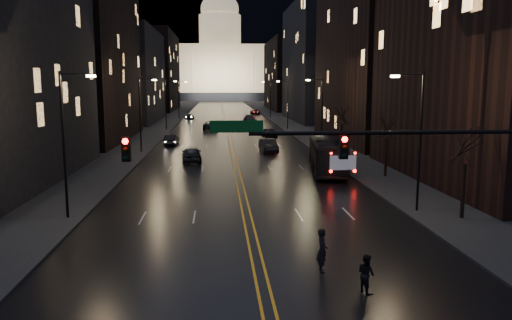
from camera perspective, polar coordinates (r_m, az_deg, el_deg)
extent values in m
plane|color=black|center=(22.13, 0.53, -13.16)|extent=(900.00, 900.00, 0.00)
cube|color=black|center=(150.70, -3.74, 5.53)|extent=(20.00, 320.00, 0.02)
cube|color=black|center=(151.18, -9.08, 5.48)|extent=(8.00, 320.00, 0.16)
cube|color=black|center=(151.51, 1.59, 5.59)|extent=(8.00, 320.00, 0.16)
cube|color=orange|center=(150.70, -3.74, 5.54)|extent=(0.62, 320.00, 0.01)
cube|color=black|center=(77.12, -19.30, 12.49)|extent=(12.00, 30.00, 28.00)
cube|color=black|center=(114.11, -14.30, 9.30)|extent=(12.00, 34.00, 20.00)
cube|color=black|center=(161.65, -11.40, 9.84)|extent=(12.00, 40.00, 24.00)
cube|color=black|center=(46.59, 25.53, 12.49)|extent=(12.00, 26.00, 24.00)
cube|color=black|center=(74.83, 13.96, 16.70)|extent=(12.00, 30.00, 38.00)
cube|color=black|center=(114.85, 7.17, 10.99)|extent=(12.00, 34.00, 26.00)
cube|color=black|center=(162.10, 3.73, 9.64)|extent=(12.00, 40.00, 22.00)
cube|color=black|center=(406.62, 1.60, 16.70)|extent=(520.00, 60.00, 130.00)
cube|color=black|center=(270.54, -4.06, 7.33)|extent=(90.00, 50.00, 4.00)
cube|color=#DFBD81|center=(270.58, -4.09, 10.30)|extent=(80.00, 36.00, 24.00)
cylinder|color=#FADCA1|center=(271.89, -4.14, 14.52)|extent=(22.00, 22.00, 16.00)
ellipsoid|color=#FADCA1|center=(273.23, -4.17, 16.81)|extent=(20.00, 20.00, 17.00)
cylinder|color=black|center=(21.81, 15.12, 3.04)|extent=(12.00, 0.18, 0.18)
cube|color=black|center=(20.96, -14.61, 1.19)|extent=(0.35, 0.30, 1.00)
cube|color=black|center=(21.29, 9.98, 1.45)|extent=(0.35, 0.30, 1.00)
sphere|color=#FF0705|center=(20.75, -14.73, 2.09)|extent=(0.24, 0.24, 0.24)
sphere|color=#FF0705|center=(21.08, 10.12, 2.34)|extent=(0.24, 0.24, 0.24)
cube|color=#053F14|center=(20.55, -2.23, 3.85)|extent=(2.20, 0.06, 0.50)
cylinder|color=black|center=(33.24, 18.24, 1.80)|extent=(0.16, 0.16, 9.00)
cylinder|color=black|center=(32.70, 17.12, 9.30)|extent=(1.80, 0.10, 0.10)
cube|color=#FFE099|center=(32.38, 15.61, 9.20)|extent=(0.50, 0.25, 0.15)
cylinder|color=black|center=(32.05, -21.11, 1.41)|extent=(0.16, 0.16, 9.00)
cylinder|color=black|center=(31.59, -19.95, 9.20)|extent=(1.80, 0.10, 0.10)
cube|color=#FFE099|center=(31.36, -18.34, 9.10)|extent=(0.50, 0.25, 0.15)
cylinder|color=black|center=(61.91, 7.54, 5.15)|extent=(0.16, 0.16, 9.00)
cylinder|color=black|center=(61.62, 6.79, 9.15)|extent=(1.80, 0.10, 0.10)
cube|color=#FFE099|center=(61.45, 5.96, 9.07)|extent=(0.50, 0.25, 0.15)
cylinder|color=black|center=(61.28, -13.10, 4.96)|extent=(0.16, 0.16, 9.00)
cylinder|color=black|center=(61.04, -12.40, 9.01)|extent=(1.80, 0.10, 0.10)
cube|color=#FFE099|center=(60.92, -11.55, 8.95)|extent=(0.50, 0.25, 0.15)
cylinder|color=black|center=(91.44, 3.65, 6.32)|extent=(0.16, 0.16, 9.00)
cylinder|color=black|center=(91.24, 3.11, 9.02)|extent=(1.80, 0.10, 0.10)
cube|color=#FFE099|center=(91.13, 2.54, 8.96)|extent=(0.50, 0.25, 0.15)
cylinder|color=black|center=(91.01, -10.28, 6.19)|extent=(0.16, 0.16, 9.00)
cylinder|color=black|center=(90.85, -9.78, 8.91)|extent=(1.80, 0.10, 0.10)
cube|color=#FFE099|center=(90.77, -9.21, 8.86)|extent=(0.50, 0.25, 0.15)
cylinder|color=black|center=(121.20, 1.66, 6.91)|extent=(0.16, 0.16, 9.00)
cylinder|color=black|center=(121.05, 1.24, 8.94)|extent=(1.80, 0.10, 0.10)
cube|color=#FFE099|center=(120.96, 0.81, 8.90)|extent=(0.50, 0.25, 0.15)
cylinder|color=black|center=(120.87, -8.84, 6.81)|extent=(0.16, 0.16, 9.00)
cylinder|color=black|center=(120.75, -8.46, 8.85)|extent=(1.80, 0.10, 0.10)
cube|color=#FFE099|center=(120.69, -8.03, 8.82)|extent=(0.50, 0.25, 0.15)
cylinder|color=black|center=(32.72, 22.59, -3.42)|extent=(0.24, 0.24, 3.50)
cylinder|color=black|center=(45.42, 14.63, 0.19)|extent=(0.24, 0.24, 3.50)
cylinder|color=black|center=(60.65, 9.73, 2.42)|extent=(0.24, 0.24, 3.50)
imported|color=black|center=(47.51, 8.13, 0.65)|extent=(4.36, 12.21, 3.33)
imported|color=black|center=(53.42, -7.36, 0.66)|extent=(2.36, 5.11, 1.70)
imported|color=black|center=(68.53, -9.64, 2.28)|extent=(1.77, 4.56, 1.48)
imported|color=black|center=(91.35, -5.25, 3.98)|extent=(2.71, 5.80, 1.60)
imported|color=black|center=(118.55, -7.63, 4.93)|extent=(2.19, 4.56, 1.28)
imported|color=black|center=(60.38, 1.43, 1.64)|extent=(2.07, 5.16, 1.67)
imported|color=black|center=(77.41, 1.55, 3.14)|extent=(2.30, 4.69, 1.54)
imported|color=black|center=(107.62, -0.71, 4.72)|extent=(2.85, 5.78, 1.62)
imported|color=black|center=(136.84, -0.09, 5.51)|extent=(2.47, 4.99, 1.36)
imported|color=black|center=(22.46, 7.57, -10.22)|extent=(0.48, 0.73, 1.97)
imported|color=black|center=(20.74, 12.48, -12.56)|extent=(0.70, 0.87, 1.58)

